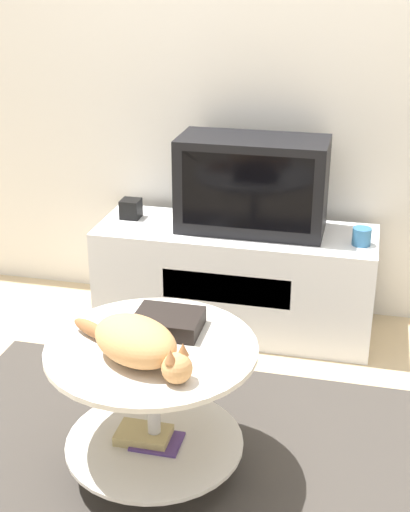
{
  "coord_description": "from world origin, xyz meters",
  "views": [
    {
      "loc": [
        0.58,
        -1.92,
        1.68
      ],
      "look_at": [
        0.0,
        0.5,
        0.62
      ],
      "focal_mm": 50.0,
      "sensor_mm": 36.0,
      "label": 1
    }
  ],
  "objects_px": {
    "tv": "(252,184)",
    "cat": "(137,343)",
    "speaker": "(131,209)",
    "dvd_box": "(168,322)"
  },
  "relations": [
    {
      "from": "cat",
      "to": "speaker",
      "type": "bearing_deg",
      "value": 138.6
    },
    {
      "from": "tv",
      "to": "cat",
      "type": "xyz_separation_m",
      "value": [
        -0.13,
        -1.25,
        -0.13
      ]
    },
    {
      "from": "speaker",
      "to": "dvd_box",
      "type": "height_order",
      "value": "speaker"
    },
    {
      "from": "dvd_box",
      "to": "cat",
      "type": "distance_m",
      "value": 0.22
    },
    {
      "from": "speaker",
      "to": "dvd_box",
      "type": "distance_m",
      "value": 1.15
    },
    {
      "from": "tv",
      "to": "cat",
      "type": "relative_size",
      "value": 1.4
    },
    {
      "from": "dvd_box",
      "to": "speaker",
      "type": "bearing_deg",
      "value": 114.99
    },
    {
      "from": "speaker",
      "to": "cat",
      "type": "relative_size",
      "value": 0.19
    },
    {
      "from": "dvd_box",
      "to": "cat",
      "type": "relative_size",
      "value": 0.47
    },
    {
      "from": "dvd_box",
      "to": "cat",
      "type": "height_order",
      "value": "cat"
    }
  ]
}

